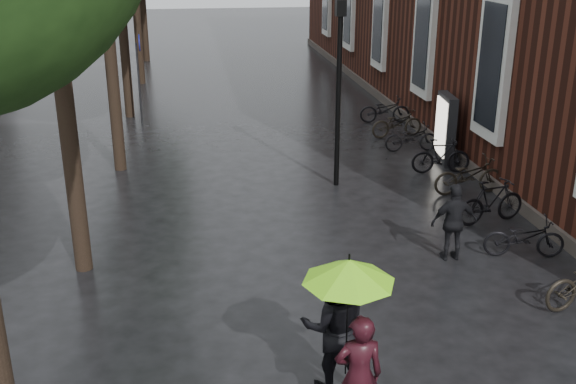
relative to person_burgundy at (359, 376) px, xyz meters
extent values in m
cube|color=silver|center=(5.53, 8.73, 2.15)|extent=(0.25, 1.60, 3.60)
cube|color=black|center=(5.43, 8.73, 2.15)|extent=(0.10, 1.20, 3.00)
cube|color=silver|center=(5.53, 13.73, 2.15)|extent=(0.25, 1.60, 3.60)
cube|color=black|center=(5.43, 13.73, 2.15)|extent=(0.10, 1.20, 3.00)
cube|color=silver|center=(5.53, 18.73, 2.15)|extent=(0.25, 1.60, 3.60)
cube|color=black|center=(5.43, 18.73, 2.15)|extent=(0.10, 1.20, 3.00)
cube|color=silver|center=(5.53, 23.73, 2.15)|extent=(0.25, 1.60, 3.60)
cube|color=black|center=(5.43, 23.73, 2.15)|extent=(0.10, 1.20, 3.00)
cube|color=silver|center=(5.53, 28.73, 2.15)|extent=(0.25, 1.60, 3.60)
cube|color=black|center=(5.43, 28.73, 2.15)|extent=(0.10, 1.20, 3.00)
cube|color=#3F3833|center=(5.68, 17.73, -0.70)|extent=(0.40, 33.00, 0.30)
cylinder|color=black|center=(-4.02, 5.23, 1.41)|extent=(0.32, 0.32, 4.51)
cylinder|color=black|center=(-3.82, 11.23, 1.63)|extent=(0.32, 0.32, 4.95)
cylinder|color=black|center=(-3.97, 17.23, 1.35)|extent=(0.32, 0.32, 4.40)
cylinder|color=black|center=(-3.87, 23.23, 1.55)|extent=(0.32, 0.32, 4.79)
cylinder|color=black|center=(-3.92, 29.23, 1.44)|extent=(0.32, 0.32, 4.57)
imported|color=black|center=(0.00, 0.00, 0.00)|extent=(0.62, 0.41, 1.69)
imported|color=black|center=(-0.09, 0.99, 0.12)|extent=(1.00, 0.81, 1.93)
cylinder|color=black|center=(-0.06, 0.43, 0.49)|extent=(0.02, 0.02, 1.49)
cone|color=#83F319|center=(-0.06, 0.43, 1.24)|extent=(1.17, 1.17, 0.30)
cylinder|color=black|center=(-0.06, 0.43, 1.42)|extent=(0.02, 0.02, 0.08)
imported|color=black|center=(3.06, 4.59, -0.07)|extent=(0.91, 0.39, 1.55)
imported|color=black|center=(4.48, 4.48, -0.43)|extent=(1.64, 0.85, 0.82)
imported|color=black|center=(4.57, 6.18, -0.34)|extent=(1.74, 0.82, 1.01)
imported|color=black|center=(4.81, 8.02, -0.38)|extent=(1.82, 0.74, 0.94)
imported|color=black|center=(4.71, 9.62, -0.37)|extent=(1.62, 0.57, 0.95)
imported|color=black|center=(4.57, 11.68, -0.43)|extent=(1.59, 0.59, 0.83)
imported|color=black|center=(4.61, 13.24, -0.40)|extent=(1.79, 0.87, 0.90)
imported|color=black|center=(4.74, 15.05, -0.40)|extent=(1.75, 0.73, 0.90)
cube|color=black|center=(5.19, 10.65, 0.10)|extent=(0.26, 1.26, 1.89)
cube|color=beige|center=(5.05, 10.65, 0.15)|extent=(0.04, 1.05, 1.55)
cylinder|color=black|center=(1.74, 9.12, 1.30)|extent=(0.13, 0.13, 4.28)
cube|color=black|center=(1.74, 9.12, 3.55)|extent=(0.24, 0.24, 0.37)
sphere|color=#FFE5B2|center=(1.74, 9.12, 3.55)|extent=(0.19, 0.19, 0.19)
cylinder|color=#262628|center=(-3.49, 16.10, 0.52)|extent=(0.07, 0.07, 2.73)
cylinder|color=navy|center=(-3.38, 16.10, 1.89)|extent=(0.03, 0.55, 0.55)
camera|label=1|loc=(-1.89, -6.74, 5.01)|focal=42.00mm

